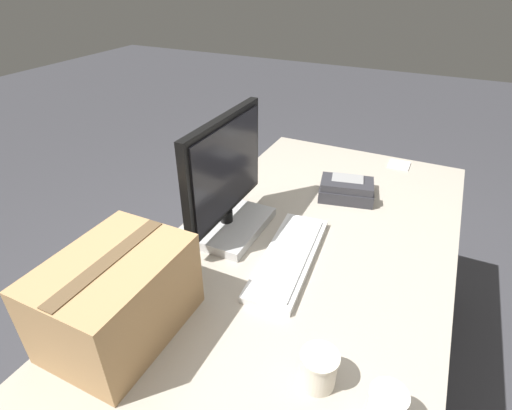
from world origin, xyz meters
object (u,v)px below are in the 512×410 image
Objects in this scene: sticky_note_pad at (399,165)px; monitor at (226,187)px; desk_phone at (346,189)px; paper_cup_left at (385,409)px; paper_cup_right at (319,369)px; keyboard at (289,257)px; cardboard_box at (117,296)px.

monitor is at bearing 149.49° from sticky_note_pad.
monitor is 1.84× the size of desk_phone.
paper_cup_right is at bearing 76.54° from paper_cup_left.
paper_cup_right is at bearing 178.37° from desk_phone.
keyboard is 5.09× the size of sticky_note_pad.
monitor is at bearing -1.84° from cardboard_box.
paper_cup_left is (-0.47, -0.63, -0.11)m from monitor.
paper_cup_left is 0.29× the size of cardboard_box.
desk_phone reaches higher than keyboard.
keyboard is at bearing 42.03° from paper_cup_left.
monitor is 0.51m from cardboard_box.
paper_cup_right is at bearing -179.46° from sticky_note_pad.
paper_cup_right reaches higher than sticky_note_pad.
cardboard_box is at bearing 97.93° from paper_cup_right.
cardboard_box is 1.39m from sticky_note_pad.
desk_phone is at bearing 19.31° from paper_cup_left.
desk_phone is 2.35× the size of paper_cup_left.
desk_phone is 2.71× the size of paper_cup_right.
paper_cup_left is at bearing -172.79° from sticky_note_pad.
keyboard is 1.92× the size of desk_phone.
desk_phone is at bearing -11.61° from keyboard.
monitor reaches higher than keyboard.
cardboard_box is at bearing 159.63° from sticky_note_pad.
desk_phone is 0.98m from cardboard_box.
sticky_note_pad is at bearing 0.54° from paper_cup_right.
paper_cup_left is 1.13× the size of sticky_note_pad.
paper_cup_left is at bearing -142.73° from keyboard.
cardboard_box is at bearing 143.08° from keyboard.
cardboard_box is (-0.91, 0.33, 0.08)m from desk_phone.
paper_cup_right is (-0.85, -0.16, 0.02)m from desk_phone.
cardboard_box reaches higher than sticky_note_pad.
cardboard_box reaches higher than keyboard.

